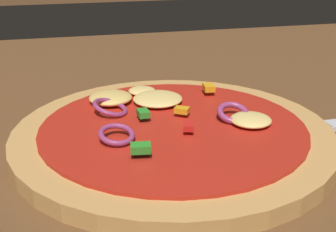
# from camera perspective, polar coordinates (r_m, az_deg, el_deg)

# --- Properties ---
(dining_table) EXTENTS (1.50, 0.92, 0.03)m
(dining_table) POSITION_cam_1_polar(r_m,az_deg,el_deg) (0.47, -3.43, -3.39)
(dining_table) COLOR brown
(dining_table) RESTS_ON ground
(pizza) EXTENTS (0.30, 0.30, 0.03)m
(pizza) POSITION_cam_1_polar(r_m,az_deg,el_deg) (0.43, 0.51, -2.14)
(pizza) COLOR tan
(pizza) RESTS_ON dining_table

